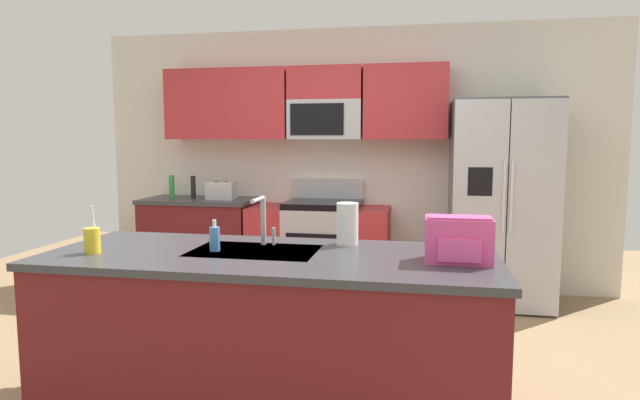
% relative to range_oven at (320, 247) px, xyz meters
% --- Properties ---
extents(ground_plane, '(9.00, 9.00, 0.00)m').
position_rel_range_oven_xyz_m(ground_plane, '(0.25, -1.80, -0.44)').
color(ground_plane, '#997A56').
rests_on(ground_plane, ground).
extents(kitchen_wall_unit, '(5.20, 0.43, 2.60)m').
position_rel_range_oven_xyz_m(kitchen_wall_unit, '(0.11, 0.28, 1.03)').
color(kitchen_wall_unit, silver).
rests_on(kitchen_wall_unit, ground).
extents(back_counter, '(1.12, 0.63, 0.90)m').
position_rel_range_oven_xyz_m(back_counter, '(-1.25, -0.00, 0.01)').
color(back_counter, maroon).
rests_on(back_counter, ground).
extents(range_oven, '(1.36, 0.61, 1.10)m').
position_rel_range_oven_xyz_m(range_oven, '(0.00, 0.00, 0.00)').
color(range_oven, '#B7BABF').
rests_on(range_oven, ground).
extents(refrigerator, '(0.90, 0.76, 1.85)m').
position_rel_range_oven_xyz_m(refrigerator, '(1.68, -0.07, 0.48)').
color(refrigerator, '#4C4F54').
rests_on(refrigerator, ground).
extents(island_counter, '(2.38, 0.94, 0.90)m').
position_rel_range_oven_xyz_m(island_counter, '(0.19, -2.41, 0.01)').
color(island_counter, maroon).
rests_on(island_counter, ground).
extents(toaster, '(0.28, 0.16, 0.18)m').
position_rel_range_oven_xyz_m(toaster, '(-0.99, -0.05, 0.55)').
color(toaster, '#B7BABF').
rests_on(toaster, back_counter).
extents(pepper_mill, '(0.05, 0.05, 0.23)m').
position_rel_range_oven_xyz_m(pepper_mill, '(-1.31, -0.00, 0.57)').
color(pepper_mill, black).
rests_on(pepper_mill, back_counter).
extents(bottle_green, '(0.06, 0.06, 0.24)m').
position_rel_range_oven_xyz_m(bottle_green, '(-1.53, -0.04, 0.57)').
color(bottle_green, green).
rests_on(bottle_green, back_counter).
extents(sink_faucet, '(0.09, 0.21, 0.28)m').
position_rel_range_oven_xyz_m(sink_faucet, '(0.10, -2.21, 0.62)').
color(sink_faucet, '#B7BABF').
rests_on(sink_faucet, island_counter).
extents(drink_cup_yellow, '(0.08, 0.08, 0.25)m').
position_rel_range_oven_xyz_m(drink_cup_yellow, '(-0.73, -2.58, 0.53)').
color(drink_cup_yellow, yellow).
rests_on(drink_cup_yellow, island_counter).
extents(soap_dispenser, '(0.06, 0.06, 0.17)m').
position_rel_range_oven_xyz_m(soap_dispenser, '(-0.11, -2.41, 0.53)').
color(soap_dispenser, '#4C8CD8').
rests_on(soap_dispenser, island_counter).
extents(paper_towel_roll, '(0.12, 0.12, 0.24)m').
position_rel_range_oven_xyz_m(paper_towel_roll, '(0.57, -2.10, 0.58)').
color(paper_towel_roll, white).
rests_on(paper_towel_roll, island_counter).
extents(backpack, '(0.32, 0.22, 0.23)m').
position_rel_range_oven_xyz_m(backpack, '(1.16, -2.44, 0.57)').
color(backpack, '#EA4C93').
rests_on(backpack, island_counter).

